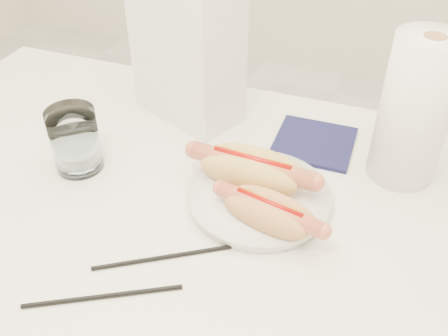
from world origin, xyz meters
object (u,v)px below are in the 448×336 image
(paper_towel_roll, at_px, (415,111))
(hotdog_right, at_px, (269,212))
(table, at_px, (183,240))
(water_glass, at_px, (75,140))
(napkin_box, at_px, (187,51))
(plate, at_px, (259,199))
(hotdog_left, at_px, (252,170))

(paper_towel_roll, bearing_deg, hotdog_right, -128.42)
(hotdog_right, bearing_deg, table, -164.54)
(water_glass, bearing_deg, napkin_box, 64.90)
(plate, xyz_separation_m, paper_towel_roll, (0.19, 0.15, 0.11))
(hotdog_left, relative_size, paper_towel_roll, 0.83)
(table, distance_m, plate, 0.14)
(water_glass, bearing_deg, plate, 3.14)
(plate, xyz_separation_m, napkin_box, (-0.21, 0.21, 0.12))
(hotdog_left, xyz_separation_m, water_glass, (-0.29, -0.04, 0.01))
(table, bearing_deg, water_glass, 167.86)
(plate, relative_size, water_glass, 1.94)
(plate, bearing_deg, hotdog_left, 131.07)
(table, bearing_deg, paper_towel_roll, 35.75)
(water_glass, bearing_deg, hotdog_left, 8.00)
(plate, distance_m, paper_towel_roll, 0.27)
(table, distance_m, paper_towel_roll, 0.41)
(plate, distance_m, water_glass, 0.31)
(plate, height_order, water_glass, water_glass)
(table, bearing_deg, plate, 30.51)
(paper_towel_roll, bearing_deg, napkin_box, 172.61)
(napkin_box, bearing_deg, water_glass, -92.41)
(hotdog_left, distance_m, water_glass, 0.29)
(napkin_box, height_order, paper_towel_roll, napkin_box)
(hotdog_right, distance_m, paper_towel_roll, 0.28)
(hotdog_left, height_order, hotdog_right, hotdog_left)
(napkin_box, bearing_deg, plate, -22.31)
(hotdog_right, distance_m, napkin_box, 0.36)
(hotdog_left, height_order, napkin_box, napkin_box)
(table, distance_m, water_glass, 0.24)
(table, relative_size, hotdog_left, 6.02)
(hotdog_left, relative_size, hotdog_right, 1.22)
(hotdog_right, height_order, paper_towel_roll, paper_towel_roll)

